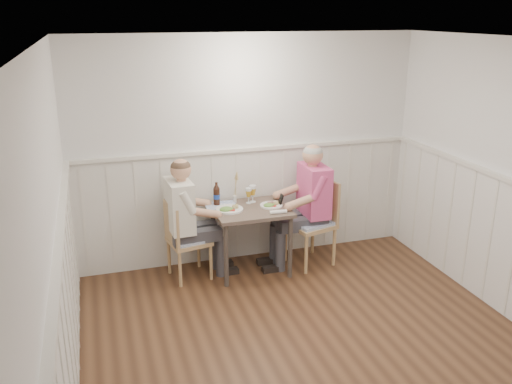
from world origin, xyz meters
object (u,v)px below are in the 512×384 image
chair_right (315,219)px  beer_bottle (217,195)px  dining_table (251,217)px  grass_vase (235,188)px  chair_left (184,238)px  diner_cream (185,229)px  man_in_pink (310,214)px

chair_right → beer_bottle: bearing=168.7°
dining_table → beer_bottle: bearing=148.4°
dining_table → grass_vase: bearing=116.6°
chair_right → chair_left: 1.51m
dining_table → grass_vase: (-0.12, 0.23, 0.28)m
dining_table → chair_right: size_ratio=0.83×
diner_cream → grass_vase: diner_cream is taller
chair_right → beer_bottle: beer_bottle is taller
dining_table → man_in_pink: bearing=-0.9°
man_in_pink → beer_bottle: bearing=168.2°
dining_table → chair_right: (0.77, -0.01, -0.10)m
chair_left → beer_bottle: (0.41, 0.17, 0.39)m
dining_table → grass_vase: grass_vase is taller
chair_right → man_in_pink: 0.09m
chair_right → beer_bottle: (-1.10, 0.22, 0.33)m
dining_table → chair_left: 0.76m
dining_table → diner_cream: size_ratio=0.60×
chair_right → grass_vase: grass_vase is taller
diner_cream → grass_vase: (0.62, 0.20, 0.34)m
man_in_pink → diner_cream: man_in_pink is taller
chair_left → grass_vase: size_ratio=2.33×
grass_vase → beer_bottle: bearing=-172.3°
dining_table → chair_right: 0.77m
dining_table → beer_bottle: 0.45m
chair_right → chair_left: size_ratio=1.13×
grass_vase → dining_table: bearing=-63.4°
man_in_pink → chair_right: bearing=-3.4°
chair_left → grass_vase: bearing=17.9°
grass_vase → chair_left: bearing=-162.1°
chair_right → beer_bottle: size_ratio=3.76×
chair_left → man_in_pink: (1.45, -0.04, 0.13)m
chair_left → beer_bottle: beer_bottle is taller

